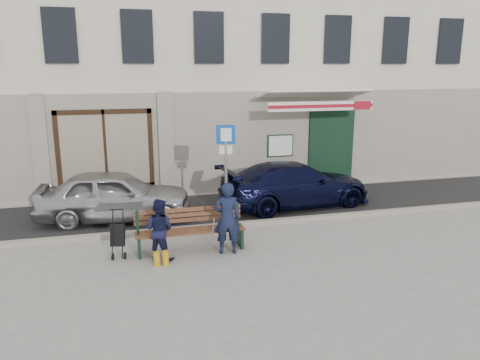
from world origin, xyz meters
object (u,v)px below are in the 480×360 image
object	(u,v)px
bench	(188,231)
man	(227,218)
woman	(159,229)
car_navy	(295,184)
parking_sign	(226,159)
stroller	(118,236)
car_silver	(114,195)

from	to	relation	value
bench	man	bearing A→B (deg)	-24.17
man	woman	world-z (taller)	man
car_navy	parking_sign	distance (m)	2.79
parking_sign	bench	distance (m)	2.27
parking_sign	stroller	bearing A→B (deg)	-139.73
car_silver	car_navy	bearing A→B (deg)	-83.33
woman	stroller	xyz separation A→B (m)	(-0.85, 0.38, -0.21)
bench	man	xyz separation A→B (m)	(0.80, -0.36, 0.33)
parking_sign	man	size ratio (longest dim) A/B	1.63
parking_sign	stroller	xyz separation A→B (m)	(-2.70, -1.43, -1.27)
parking_sign	woman	world-z (taller)	parking_sign
car_silver	parking_sign	bearing A→B (deg)	-105.47
bench	stroller	bearing A→B (deg)	178.32
car_navy	stroller	size ratio (longest dim) A/B	4.39
parking_sign	bench	size ratio (longest dim) A/B	1.07
man	car_navy	bearing A→B (deg)	-125.20
car_silver	woman	size ratio (longest dim) A/B	3.00
man	stroller	xyz separation A→B (m)	(-2.30, 0.40, -0.34)
car_silver	stroller	bearing A→B (deg)	-172.12
parking_sign	bench	bearing A→B (deg)	-116.66
car_navy	bench	size ratio (longest dim) A/B	1.86
car_navy	parking_sign	bearing A→B (deg)	109.35
bench	man	size ratio (longest dim) A/B	1.52
car_navy	man	xyz separation A→B (m)	(-2.71, -2.96, 0.14)
car_silver	stroller	distance (m)	2.55
car_navy	bench	distance (m)	4.37
bench	woman	world-z (taller)	woman
car_silver	car_navy	size ratio (longest dim) A/B	0.89
car_silver	woman	distance (m)	3.06
stroller	parking_sign	bearing A→B (deg)	40.94
bench	man	world-z (taller)	man
car_navy	bench	xyz separation A→B (m)	(-3.51, -2.60, -0.19)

